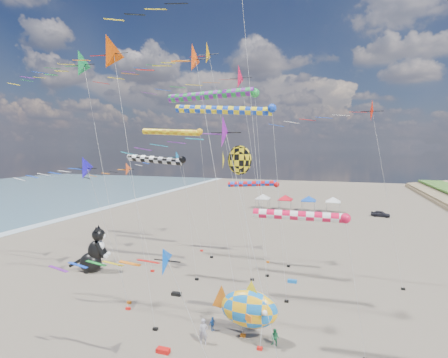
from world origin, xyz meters
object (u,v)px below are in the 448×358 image
child_blue (212,324)px  child_green (275,337)px  fish_inflatable (248,309)px  parked_car (381,214)px  person_adult (203,332)px  cat_inflatable (92,249)px

child_blue → child_green: bearing=-70.0°
fish_inflatable → parked_car: size_ratio=1.56×
fish_inflatable → child_blue: size_ratio=5.28×
fish_inflatable → child_green: 2.59m
person_adult → fish_inflatable: bearing=17.1°
fish_inflatable → person_adult: 3.49m
cat_inflatable → fish_inflatable: cat_inflatable is taller
cat_inflatable → child_blue: (16.82, -7.70, -2.03)m
fish_inflatable → child_blue: fish_inflatable is taller
child_blue → cat_inflatable: bearing=92.0°
person_adult → child_blue: (-0.02, 1.87, -0.37)m
child_green → fish_inflatable: bearing=-171.6°
fish_inflatable → cat_inflatable: bearing=157.7°
cat_inflatable → fish_inflatable: 21.26m
child_blue → parked_car: size_ratio=0.30×
person_adult → child_blue: size_ratio=1.70×
cat_inflatable → child_blue: cat_inflatable is taller
child_green → parked_car: parked_car is taller
person_adult → child_green: bearing=4.5°
person_adult → child_green: size_ratio=1.50×
person_adult → child_green: (4.77, 1.32, -0.30)m
cat_inflatable → parked_car: bearing=31.9°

